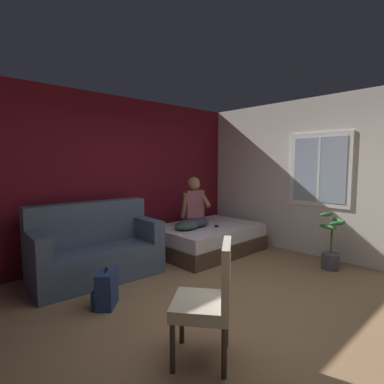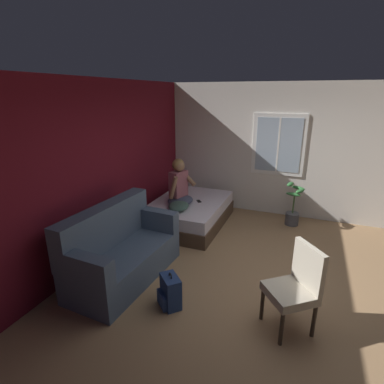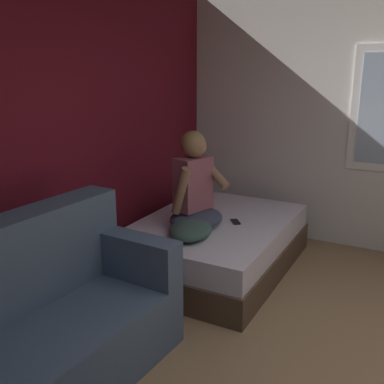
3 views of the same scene
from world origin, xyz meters
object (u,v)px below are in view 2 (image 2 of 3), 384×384
object	(u,v)px
couch	(120,251)
throw_pillow	(179,206)
person_seated	(179,186)
cell_phone	(199,201)
bed	(189,212)
potted_plant	(293,210)
side_chair	(296,285)
backpack	(170,292)

from	to	relation	value
couch	throw_pillow	xyz separation A→B (m)	(1.54, -0.20, 0.16)
couch	person_seated	xyz separation A→B (m)	(1.80, -0.10, 0.44)
person_seated	cell_phone	size ratio (longest dim) A/B	6.08
bed	potted_plant	xyz separation A→B (m)	(0.71, -1.91, 0.07)
couch	person_seated	world-z (taller)	person_seated
couch	potted_plant	xyz separation A→B (m)	(2.74, -2.11, -0.09)
couch	potted_plant	size ratio (longest dim) A/B	2.05
couch	side_chair	size ratio (longest dim) A/B	1.78
couch	potted_plant	bearing A→B (deg)	-37.64
couch	throw_pillow	bearing A→B (deg)	-7.39
side_chair	cell_phone	size ratio (longest dim) A/B	6.81
potted_plant	cell_phone	bearing A→B (deg)	111.20
potted_plant	backpack	bearing A→B (deg)	158.41
couch	backpack	bearing A→B (deg)	-108.81
potted_plant	side_chair	bearing A→B (deg)	-175.95
side_chair	potted_plant	size ratio (longest dim) A/B	1.15
side_chair	person_seated	world-z (taller)	person_seated
bed	couch	bearing A→B (deg)	174.34
couch	cell_phone	bearing A→B (deg)	-10.68
couch	bed	bearing A→B (deg)	-5.66
backpack	person_seated	bearing A→B (deg)	20.90
bed	cell_phone	size ratio (longest dim) A/B	12.97
side_chair	backpack	world-z (taller)	side_chair
potted_plant	bed	bearing A→B (deg)	110.32
throw_pillow	cell_phone	world-z (taller)	throw_pillow
couch	backpack	size ratio (longest dim) A/B	3.81
backpack	throw_pillow	world-z (taller)	throw_pillow
throw_pillow	potted_plant	size ratio (longest dim) A/B	0.56
couch	person_seated	bearing A→B (deg)	-3.23
side_chair	backpack	distance (m)	1.46
bed	backpack	size ratio (longest dim) A/B	4.08
bed	throw_pillow	world-z (taller)	throw_pillow
couch	side_chair	xyz separation A→B (m)	(-0.11, -2.31, 0.14)
side_chair	potted_plant	bearing A→B (deg)	4.05
person_seated	throw_pillow	xyz separation A→B (m)	(-0.26, -0.10, -0.29)
bed	person_seated	world-z (taller)	person_seated
person_seated	throw_pillow	world-z (taller)	person_seated
side_chair	throw_pillow	bearing A→B (deg)	52.00
bed	cell_phone	bearing A→B (deg)	-78.15
side_chair	person_seated	bearing A→B (deg)	49.18
couch	backpack	distance (m)	0.98
side_chair	cell_phone	xyz separation A→B (m)	(2.18, 1.92, -0.05)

